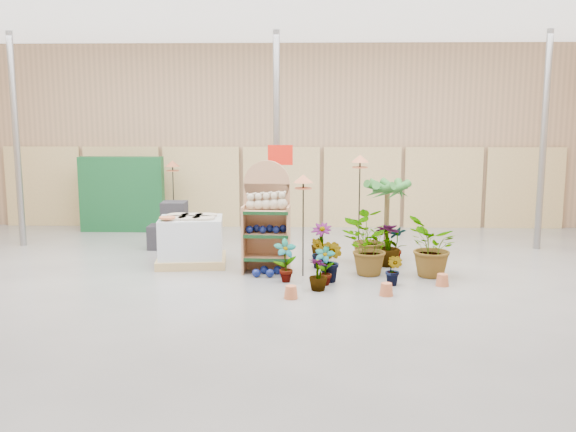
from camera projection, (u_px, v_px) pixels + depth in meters
The scene contains 25 objects.
room at pixel (269, 151), 10.80m from camera, with size 15.20×12.10×4.70m.
display_shelf at pixel (267, 221), 11.55m from camera, with size 0.86×0.56×2.00m.
teddy_bears at pixel (268, 202), 11.40m from camera, with size 0.74×0.20×0.33m.
gazing_balls_shelf at pixel (266, 229), 11.46m from camera, with size 0.74×0.25×0.14m.
gazing_balls_floor at pixel (270, 272), 11.28m from camera, with size 0.63×0.39×0.15m.
pallet_stack at pixel (191, 241), 12.06m from camera, with size 1.38×1.19×0.94m.
charcoal_planters at pixel (170, 229), 13.48m from camera, with size 0.80×0.50×1.00m.
trellis_stock at pixel (122, 194), 15.36m from camera, with size 2.00×0.30×1.80m, color #124C24.
offer_sign at pixel (280, 176), 12.94m from camera, with size 0.50×0.08×2.20m.
bird_table_front at pixel (303, 182), 11.03m from camera, with size 0.34×0.34×1.80m.
bird_table_right at pixel (360, 162), 12.21m from camera, with size 0.34×0.34×2.05m.
bird_table_back at pixel (173, 166), 14.92m from camera, with size 0.34×0.34×1.74m.
palm at pixel (387, 187), 12.41m from camera, with size 0.70×0.70×1.66m.
potted_plant_0 at pixel (285, 261), 10.85m from camera, with size 0.39×0.26×0.74m, color #2C702A.
potted_plant_1 at pixel (331, 261), 10.83m from camera, with size 0.40×0.33×0.74m, color #2C702A.
potted_plant_2 at pixel (367, 248), 11.29m from camera, with size 0.89×0.77×0.99m, color #2C702A.
potted_plant_3 at pixel (388, 245), 11.98m from camera, with size 0.45×0.45×0.81m, color #2C702A.
potted_plant_4 at pixel (397, 243), 12.45m from camera, with size 0.36×0.24×0.68m, color #2C702A.
potted_plant_5 at pixel (319, 253), 11.78m from camera, with size 0.32×0.26×0.59m, color #2C702A.
potted_plant_6 at pixel (366, 238), 12.14m from camera, with size 0.88×0.77×0.98m, color #2C702A.
potted_plant_7 at pixel (318, 274), 10.36m from camera, with size 0.30×0.30×0.54m, color #2C702A.
potted_plant_8 at pixel (325, 266), 10.66m from camera, with size 0.35×0.24×0.67m, color #2C702A.
potted_plant_9 at pixel (394, 270), 10.64m from camera, with size 0.29×0.23×0.53m, color #2C702A.
potted_plant_10 at pixel (433, 247), 11.14m from camera, with size 0.96×0.84×1.07m, color #2C702A.
potted_plant_11 at pixel (321, 242), 12.41m from camera, with size 0.41×0.41×0.73m, color #2C702A.
Camera 1 is at (0.65, -9.91, 2.88)m, focal length 40.00 mm.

